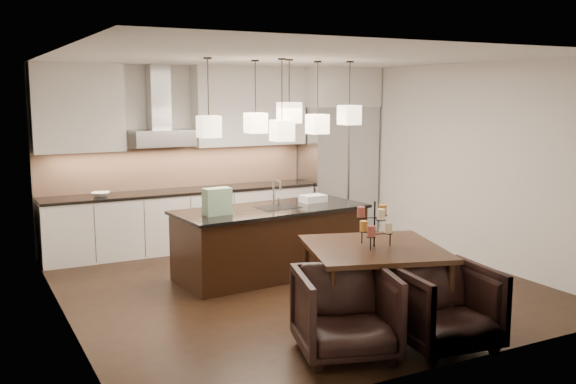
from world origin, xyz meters
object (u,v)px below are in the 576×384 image
dining_table (373,284)px  armchair_right (445,307)px  armchair_left (346,313)px  refrigerator (337,170)px  island_body (271,243)px

dining_table → armchair_right: 0.92m
armchair_left → armchair_right: 0.97m
refrigerator → island_body: 2.92m
dining_table → armchair_right: bearing=-61.3°
dining_table → armchair_right: dining_table is taller
refrigerator → armchair_left: bearing=-121.2°
island_body → dining_table: (0.18, -2.07, -0.03)m
armchair_right → dining_table: bearing=108.8°
dining_table → armchair_left: size_ratio=1.52×
island_body → armchair_right: bearing=-87.8°
refrigerator → island_body: (-2.17, -1.84, -0.64)m
dining_table → armchair_left: (-0.74, -0.62, -0.00)m
island_body → armchair_left: island_body is taller
refrigerator → dining_table: 4.44m
refrigerator → dining_table: refrigerator is taller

